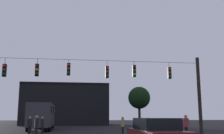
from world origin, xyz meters
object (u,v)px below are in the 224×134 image
(city_bus, at_px, (42,114))
(pedestrian_crossing_center, at_px, (29,125))
(pedestrian_trailing, at_px, (42,125))
(tree_left_silhouette, at_px, (139,98))
(pedestrian_crossing_right, at_px, (123,125))
(car_near_right, at_px, (157,134))
(pedestrian_near_bus, at_px, (186,125))
(pedestrian_crossing_left, at_px, (36,126))

(city_bus, xyz_separation_m, pedestrian_crossing_center, (0.21, -10.51, -0.97))
(pedestrian_trailing, bearing_deg, tree_left_silhouette, 57.68)
(pedestrian_crossing_right, height_order, pedestrian_trailing, pedestrian_trailing)
(pedestrian_crossing_right, bearing_deg, city_bus, 123.58)
(car_near_right, xyz_separation_m, pedestrian_crossing_right, (0.22, 9.97, 0.07))
(pedestrian_crossing_center, bearing_deg, tree_left_silhouette, 55.77)
(car_near_right, height_order, pedestrian_near_bus, pedestrian_near_bus)
(car_near_right, xyz_separation_m, pedestrian_crossing_left, (-6.25, 7.25, 0.14))
(car_near_right, height_order, pedestrian_crossing_right, pedestrian_crossing_right)
(city_bus, xyz_separation_m, car_near_right, (7.52, -21.63, -1.07))
(pedestrian_crossing_left, height_order, pedestrian_crossing_right, pedestrian_crossing_left)
(pedestrian_near_bus, bearing_deg, tree_left_silhouette, 83.61)
(tree_left_silhouette, bearing_deg, pedestrian_crossing_right, -107.06)
(pedestrian_crossing_left, relative_size, tree_left_silhouette, 0.25)
(car_near_right, bearing_deg, tree_left_silhouette, 77.66)
(pedestrian_crossing_left, bearing_deg, pedestrian_near_bus, -4.05)
(pedestrian_crossing_center, bearing_deg, pedestrian_crossing_left, -74.59)
(pedestrian_crossing_right, distance_m, pedestrian_near_bus, 5.25)
(car_near_right, distance_m, pedestrian_trailing, 12.80)
(pedestrian_trailing, bearing_deg, pedestrian_crossing_right, -10.15)
(pedestrian_crossing_left, height_order, pedestrian_near_bus, pedestrian_near_bus)
(pedestrian_crossing_center, bearing_deg, pedestrian_near_bus, -21.88)
(pedestrian_near_bus, bearing_deg, pedestrian_crossing_left, 175.95)
(car_near_right, bearing_deg, pedestrian_trailing, 119.50)
(city_bus, bearing_deg, pedestrian_crossing_left, -84.92)
(pedestrian_crossing_right, relative_size, pedestrian_near_bus, 0.91)
(pedestrian_near_bus, distance_m, tree_left_silhouette, 26.14)
(pedestrian_trailing, bearing_deg, city_bus, 96.65)
(pedestrian_trailing, bearing_deg, pedestrian_crossing_center, -179.38)
(pedestrian_crossing_left, distance_m, tree_left_silhouette, 28.55)
(pedestrian_crossing_left, distance_m, pedestrian_trailing, 3.89)
(city_bus, distance_m, pedestrian_near_bus, 19.13)
(city_bus, xyz_separation_m, pedestrian_near_bus, (11.69, -15.12, -0.90))
(pedestrian_crossing_left, bearing_deg, pedestrian_trailing, 90.79)
(car_near_right, xyz_separation_m, pedestrian_trailing, (-6.30, 11.14, 0.08))
(city_bus, distance_m, tree_left_silhouette, 18.24)
(tree_left_silhouette, bearing_deg, pedestrian_near_bus, -96.39)
(pedestrian_crossing_center, xyz_separation_m, tree_left_silhouette, (14.37, 21.11, 3.75))
(pedestrian_crossing_right, bearing_deg, tree_left_silhouette, 72.94)
(pedestrian_near_bus, bearing_deg, city_bus, 127.72)
(city_bus, height_order, pedestrian_trailing, city_bus)
(pedestrian_crossing_left, height_order, pedestrian_crossing_center, pedestrian_crossing_left)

